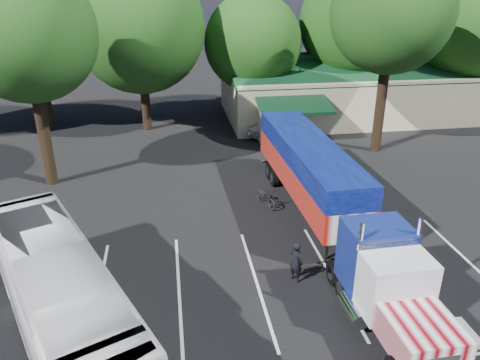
{
  "coord_description": "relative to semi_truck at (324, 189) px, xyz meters",
  "views": [
    {
      "loc": [
        -3.14,
        -21.66,
        11.67
      ],
      "look_at": [
        0.24,
        0.13,
        2.0
      ],
      "focal_mm": 35.0,
      "sensor_mm": 36.0,
      "label": 1
    }
  ],
  "objects": [
    {
      "name": "ground",
      "position": [
        -3.98,
        2.16,
        -2.26
      ],
      "size": [
        120.0,
        120.0,
        0.0
      ],
      "primitive_type": "plane",
      "color": "black",
      "rests_on": "ground"
    },
    {
      "name": "event_hall",
      "position": [
        9.76,
        19.97,
        -0.05
      ],
      "size": [
        24.2,
        14.12,
        5.55
      ],
      "color": "beige",
      "rests_on": "ground"
    },
    {
      "name": "tree_row_b",
      "position": [
        -16.98,
        19.96,
        4.87
      ],
      "size": [
        8.4,
        8.4,
        11.35
      ],
      "color": "black",
      "rests_on": "ground"
    },
    {
      "name": "tree_row_c",
      "position": [
        -8.98,
        18.36,
        5.77
      ],
      "size": [
        10.0,
        10.0,
        13.05
      ],
      "color": "black",
      "rests_on": "ground"
    },
    {
      "name": "tree_row_d",
      "position": [
        0.02,
        19.66,
        4.32
      ],
      "size": [
        8.0,
        8.0,
        10.6
      ],
      "color": "black",
      "rests_on": "ground"
    },
    {
      "name": "tree_row_e",
      "position": [
        9.02,
        20.16,
        5.82
      ],
      "size": [
        9.6,
        9.6,
        12.9
      ],
      "color": "black",
      "rests_on": "ground"
    },
    {
      "name": "tree_row_f",
      "position": [
        19.02,
        18.96,
        5.53
      ],
      "size": [
        10.4,
        10.4,
        13.0
      ],
      "color": "black",
      "rests_on": "ground"
    },
    {
      "name": "tree_near_left",
      "position": [
        -14.48,
        8.16,
        6.55
      ],
      "size": [
        7.6,
        7.6,
        12.65
      ],
      "color": "black",
      "rests_on": "ground"
    },
    {
      "name": "tree_near_right",
      "position": [
        7.52,
        10.66,
        7.2
      ],
      "size": [
        8.0,
        8.0,
        13.5
      ],
      "color": "black",
      "rests_on": "ground"
    },
    {
      "name": "semi_truck",
      "position": [
        0.0,
        0.0,
        0.0
      ],
      "size": [
        3.19,
        19.17,
        4.0
      ],
      "rotation": [
        0.0,
        0.0,
        0.03
      ],
      "color": "black",
      "rests_on": "ground"
    },
    {
      "name": "woman",
      "position": [
        -2.35,
        -3.84,
        -1.36
      ],
      "size": [
        0.71,
        0.79,
        1.8
      ],
      "primitive_type": "imported",
      "rotation": [
        0.0,
        0.0,
        2.1
      ],
      "color": "black",
      "rests_on": "ground"
    },
    {
      "name": "bicycle",
      "position": [
        -2.18,
        3.16,
        -1.75
      ],
      "size": [
        1.28,
        2.09,
        1.04
      ],
      "primitive_type": "imported",
      "rotation": [
        0.0,
        0.0,
        0.32
      ],
      "color": "black",
      "rests_on": "ground"
    },
    {
      "name": "tour_bus",
      "position": [
        -11.17,
        -5.73,
        -0.59
      ],
      "size": [
        7.58,
        12.09,
        3.35
      ],
      "primitive_type": "imported",
      "rotation": [
        0.0,
        0.0,
        0.43
      ],
      "color": "white",
      "rests_on": "ground"
    },
    {
      "name": "silver_sedan",
      "position": [
        1.02,
        14.53,
        -1.52
      ],
      "size": [
        4.68,
        2.06,
        1.5
      ],
      "primitive_type": "imported",
      "rotation": [
        0.0,
        0.0,
        1.46
      ],
      "color": "#A2A5A9",
      "rests_on": "ground"
    }
  ]
}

